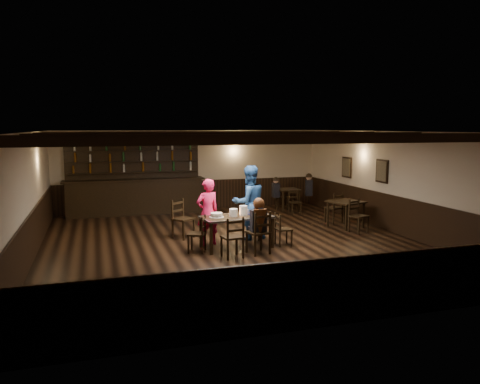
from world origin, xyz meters
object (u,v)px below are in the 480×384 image
object	(u,v)px
man_blue	(249,203)
bar_counter	(135,192)
chair_near_left	(234,234)
chair_near_right	(260,230)
woman_pink	(208,212)
dining_table	(237,219)
cake	(217,215)

from	to	relation	value
man_blue	bar_counter	bearing A→B (deg)	-68.93
chair_near_left	chair_near_right	size ratio (longest dim) A/B	0.94
woman_pink	man_blue	world-z (taller)	man_blue
chair_near_right	dining_table	bearing A→B (deg)	114.62
chair_near_left	bar_counter	xyz separation A→B (m)	(-1.57, 5.97, 0.20)
chair_near_right	woman_pink	bearing A→B (deg)	127.79
chair_near_right	woman_pink	distance (m)	1.51
woman_pink	bar_counter	distance (m)	4.84
chair_near_right	cake	world-z (taller)	chair_near_right
chair_near_left	man_blue	distance (m)	1.87
man_blue	woman_pink	bearing A→B (deg)	5.80
chair_near_left	cake	size ratio (longest dim) A/B	2.67
chair_near_left	chair_near_right	distance (m)	0.67
cake	bar_counter	distance (m)	5.31
woman_pink	chair_near_left	bearing A→B (deg)	86.48
dining_table	cake	distance (m)	0.50
chair_near_right	cake	distance (m)	1.11
woman_pink	cake	bearing A→B (deg)	87.96
chair_near_left	dining_table	bearing A→B (deg)	69.26
dining_table	chair_near_right	distance (m)	0.80
chair_near_right	woman_pink	xyz separation A→B (m)	(-0.91, 1.18, 0.23)
man_blue	cake	world-z (taller)	man_blue
woman_pink	dining_table	bearing A→B (deg)	127.01
woman_pink	cake	size ratio (longest dim) A/B	4.70
dining_table	chair_near_left	world-z (taller)	chair_near_left
chair_near_left	chair_near_right	xyz separation A→B (m)	(0.65, 0.13, 0.03)
chair_near_left	woman_pink	xyz separation A→B (m)	(-0.26, 1.31, 0.27)
chair_near_left	bar_counter	bearing A→B (deg)	104.77
dining_table	man_blue	distance (m)	0.96
woman_pink	chair_near_right	bearing A→B (deg)	112.98
dining_table	man_blue	world-z (taller)	man_blue
chair_near_left	man_blue	world-z (taller)	man_blue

